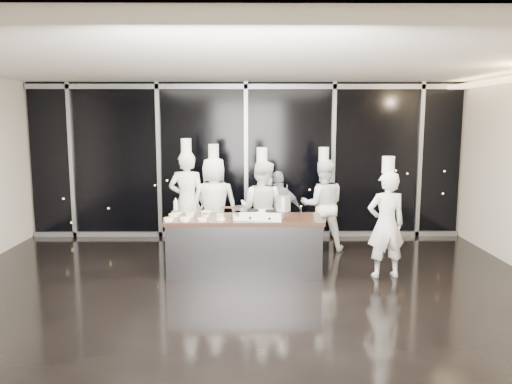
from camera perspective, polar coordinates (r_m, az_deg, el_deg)
ground at (r=7.31m, az=-1.41°, el=-11.25°), size 9.00×9.00×0.00m
room_shell at (r=6.89m, az=-0.01°, el=6.63°), size 9.02×7.02×3.21m
window_wall at (r=10.35m, az=-1.14°, el=3.62°), size 8.90×0.11×3.20m
demo_counter at (r=8.04m, az=-1.32°, el=-6.05°), size 2.46×0.86×0.90m
stove at (r=7.82m, az=0.69°, el=-2.62°), size 0.71×0.51×0.14m
frying_pan at (r=7.86m, az=-1.70°, el=-1.83°), size 0.48×0.31×0.04m
stock_pot at (r=7.73m, az=3.12°, el=-1.32°), size 0.27×0.27×0.23m
prep_bowls at (r=7.99m, az=-6.30°, el=-2.72°), size 1.38×0.74×0.05m
squeeze_bottle at (r=8.35m, az=-9.15°, el=-1.58°), size 0.07×0.07×0.27m
chef_far_left at (r=9.29m, az=-7.86°, el=-1.01°), size 0.72×0.50×2.10m
chef_left at (r=9.24m, az=-4.80°, el=-1.37°), size 0.96×0.72×2.00m
chef_center at (r=8.87m, az=0.68°, el=-1.89°), size 1.03×0.93×1.96m
guest at (r=9.15m, az=2.59°, el=-2.31°), size 0.94×0.53×1.52m
chef_right at (r=9.41m, az=7.63°, el=-1.44°), size 0.84×0.66×1.94m
chef_side at (r=7.99m, az=14.65°, el=-3.47°), size 0.66×0.48×1.89m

